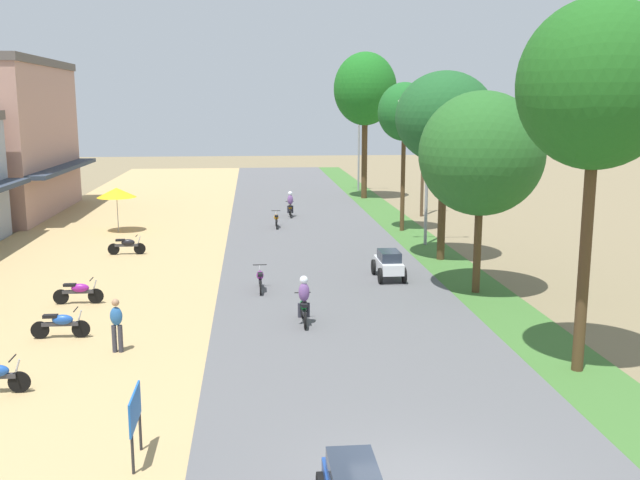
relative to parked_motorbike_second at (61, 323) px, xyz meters
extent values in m
cube|color=#2D3847|center=(-6.32, 26.78, 2.52)|extent=(1.20, 13.66, 0.25)
cylinder|color=black|center=(0.05, -4.31, -0.21)|extent=(0.56, 0.06, 0.56)
cylinder|color=#A5A8AD|center=(-0.01, -4.31, 0.06)|extent=(0.26, 0.05, 0.68)
cylinder|color=black|center=(-0.07, -4.31, 0.43)|extent=(0.04, 0.54, 0.04)
cylinder|color=black|center=(0.59, 0.00, -0.21)|extent=(0.56, 0.06, 0.56)
cylinder|color=black|center=(-0.65, 0.00, -0.21)|extent=(0.56, 0.06, 0.56)
cube|color=#333338|center=(-0.03, 0.00, -0.03)|extent=(1.12, 0.12, 0.12)
ellipsoid|color=#1E4CA5|center=(0.05, 0.00, 0.11)|extent=(0.64, 0.28, 0.32)
cube|color=black|center=(-0.31, 0.00, 0.23)|extent=(0.44, 0.20, 0.10)
cylinder|color=#A5A8AD|center=(0.53, 0.00, 0.06)|extent=(0.26, 0.05, 0.68)
cylinder|color=black|center=(0.47, 0.00, 0.43)|extent=(0.04, 0.54, 0.04)
cylinder|color=black|center=(0.23, 3.95, -0.21)|extent=(0.56, 0.06, 0.56)
cylinder|color=black|center=(-1.01, 3.95, -0.21)|extent=(0.56, 0.06, 0.56)
cube|color=#333338|center=(-0.39, 3.95, -0.03)|extent=(1.12, 0.12, 0.12)
ellipsoid|color=#8C1E8C|center=(-0.31, 3.95, 0.11)|extent=(0.64, 0.28, 0.32)
cube|color=black|center=(-0.67, 3.95, 0.23)|extent=(0.44, 0.20, 0.10)
cylinder|color=#A5A8AD|center=(0.17, 3.95, 0.06)|extent=(0.26, 0.05, 0.68)
cylinder|color=black|center=(0.11, 3.95, 0.43)|extent=(0.04, 0.54, 0.04)
cylinder|color=black|center=(0.51, 12.67, -0.21)|extent=(0.56, 0.06, 0.56)
cylinder|color=black|center=(-0.73, 12.67, -0.21)|extent=(0.56, 0.06, 0.56)
cube|color=#333338|center=(-0.11, 12.67, -0.03)|extent=(1.12, 0.12, 0.12)
ellipsoid|color=black|center=(-0.03, 12.67, 0.11)|extent=(0.64, 0.28, 0.32)
cube|color=black|center=(-0.39, 12.67, 0.23)|extent=(0.44, 0.20, 0.10)
cylinder|color=#A5A8AD|center=(0.45, 12.67, 0.06)|extent=(0.26, 0.05, 0.68)
cylinder|color=black|center=(0.39, 12.67, 0.43)|extent=(0.04, 0.54, 0.04)
cylinder|color=#262628|center=(3.56, -8.72, -0.09)|extent=(0.06, 0.06, 0.80)
cylinder|color=#262628|center=(3.56, -7.72, -0.09)|extent=(0.06, 0.06, 0.80)
cube|color=#1959B2|center=(3.56, -8.22, 0.66)|extent=(0.04, 1.30, 0.70)
cylinder|color=#99999E|center=(-1.66, 19.20, 0.56)|extent=(0.05, 0.05, 2.10)
cone|color=gold|center=(-1.66, 19.20, 1.76)|extent=(2.20, 2.20, 0.55)
cylinder|color=#33333D|center=(1.88, -1.46, -0.08)|extent=(0.14, 0.14, 0.82)
cylinder|color=#33333D|center=(2.06, -1.47, -0.08)|extent=(0.14, 0.14, 0.82)
ellipsoid|color=#265999|center=(1.97, -1.46, 0.61)|extent=(0.38, 0.26, 0.56)
sphere|color=#9E7556|center=(1.97, -1.46, 1.02)|extent=(0.22, 0.22, 0.22)
cylinder|color=#4C351E|center=(14.79, -4.13, 2.74)|extent=(0.31, 0.31, 6.48)
ellipsoid|color=#1D591A|center=(14.79, -4.13, 7.18)|extent=(4.06, 4.06, 4.36)
cylinder|color=#4C351E|center=(14.57, 4.23, 1.54)|extent=(0.30, 0.30, 4.07)
ellipsoid|color=#255D23|center=(14.57, 4.23, 4.86)|extent=(4.69, 4.69, 4.66)
cylinder|color=#4C351E|center=(14.75, 10.21, 2.23)|extent=(0.36, 0.36, 5.45)
ellipsoid|color=#1D5224|center=(14.75, 10.21, 6.10)|extent=(4.50, 4.50, 4.16)
cylinder|color=#4C351E|center=(14.55, 18.03, 2.44)|extent=(0.25, 0.25, 5.86)
ellipsoid|color=#1C5E23|center=(14.55, 18.03, 6.26)|extent=(2.98, 2.98, 3.25)
cylinder|color=#4C351E|center=(14.61, 32.57, 2.90)|extent=(0.44, 0.44, 6.79)
ellipsoid|color=#1A641C|center=(14.61, 32.57, 7.80)|extent=(4.75, 4.75, 5.46)
cylinder|color=gray|center=(14.89, 13.82, 3.28)|extent=(0.16, 0.16, 7.54)
cylinder|color=gray|center=(14.19, 13.82, 6.90)|extent=(1.40, 0.08, 0.08)
ellipsoid|color=silver|center=(13.49, 13.82, 6.83)|extent=(0.36, 0.20, 0.14)
cylinder|color=gray|center=(15.59, 13.82, 6.90)|extent=(1.40, 0.08, 0.08)
ellipsoid|color=silver|center=(16.29, 13.82, 6.83)|extent=(0.36, 0.20, 0.14)
cylinder|color=gray|center=(14.89, 37.42, 3.08)|extent=(0.16, 0.16, 7.14)
cylinder|color=gray|center=(14.19, 37.42, 6.50)|extent=(1.40, 0.08, 0.08)
ellipsoid|color=silver|center=(13.49, 37.42, 6.43)|extent=(0.36, 0.20, 0.14)
cylinder|color=gray|center=(15.59, 37.42, 6.50)|extent=(1.40, 0.08, 0.08)
ellipsoid|color=silver|center=(16.29, 37.42, 6.43)|extent=(0.36, 0.20, 0.14)
cylinder|color=brown|center=(17.00, 23.52, 3.61)|extent=(0.20, 0.20, 8.32)
cube|color=#473323|center=(17.00, 23.52, 7.26)|extent=(1.80, 0.10, 0.10)
cube|color=#232B38|center=(7.61, -10.96, 0.52)|extent=(0.81, 1.30, 0.40)
cube|color=silver|center=(11.58, 6.63, 0.10)|extent=(0.88, 2.25, 0.44)
cube|color=#232B38|center=(11.58, 6.53, 0.52)|extent=(0.81, 1.30, 0.40)
cylinder|color=black|center=(12.08, 5.82, -0.15)|extent=(0.11, 0.64, 0.64)
cylinder|color=black|center=(11.09, 5.82, -0.15)|extent=(0.11, 0.64, 0.64)
cylinder|color=black|center=(12.08, 7.44, -0.15)|extent=(0.11, 0.64, 0.64)
cylinder|color=black|center=(11.09, 7.44, -0.15)|extent=(0.11, 0.64, 0.64)
cylinder|color=black|center=(7.62, 1.39, -0.19)|extent=(0.06, 0.56, 0.56)
cylinder|color=black|center=(7.62, 0.15, -0.19)|extent=(0.06, 0.56, 0.56)
cube|color=#333338|center=(7.62, 0.77, -0.01)|extent=(0.12, 1.12, 0.12)
ellipsoid|color=#14722D|center=(7.62, 0.85, 0.13)|extent=(0.28, 0.64, 0.32)
cube|color=black|center=(7.62, 0.49, 0.25)|extent=(0.20, 0.44, 0.10)
cylinder|color=#A5A8AD|center=(7.62, 1.33, 0.08)|extent=(0.05, 0.26, 0.68)
cylinder|color=black|center=(7.62, 1.27, 0.45)|extent=(0.54, 0.04, 0.04)
ellipsoid|color=#724C8C|center=(7.62, 0.57, 0.65)|extent=(0.36, 0.28, 0.64)
sphere|color=white|center=(7.62, 0.61, 1.05)|extent=(0.28, 0.28, 0.28)
cylinder|color=#2D2D38|center=(7.48, 0.67, 0.01)|extent=(0.12, 0.12, 0.48)
cylinder|color=#2D2D38|center=(7.76, 0.67, 0.01)|extent=(0.12, 0.12, 0.48)
cylinder|color=black|center=(6.24, 5.77, -0.19)|extent=(0.06, 0.56, 0.56)
cylinder|color=black|center=(6.24, 4.53, -0.19)|extent=(0.06, 0.56, 0.56)
cube|color=#333338|center=(6.24, 5.15, -0.01)|extent=(0.12, 1.12, 0.12)
ellipsoid|color=#8C1E8C|center=(6.24, 5.23, 0.13)|extent=(0.28, 0.64, 0.32)
cube|color=black|center=(6.24, 4.87, 0.25)|extent=(0.20, 0.44, 0.10)
cylinder|color=#A5A8AD|center=(6.24, 5.71, 0.08)|extent=(0.05, 0.26, 0.68)
cylinder|color=black|center=(6.24, 5.65, 0.45)|extent=(0.54, 0.04, 0.04)
cylinder|color=black|center=(7.37, 20.29, -0.19)|extent=(0.06, 0.56, 0.56)
cylinder|color=black|center=(7.37, 19.05, -0.19)|extent=(0.06, 0.56, 0.56)
cube|color=#333338|center=(7.37, 19.67, -0.01)|extent=(0.12, 1.12, 0.12)
ellipsoid|color=orange|center=(7.37, 19.75, 0.13)|extent=(0.28, 0.64, 0.32)
cube|color=black|center=(7.37, 19.39, 0.25)|extent=(0.20, 0.44, 0.10)
cylinder|color=#A5A8AD|center=(7.37, 20.23, 0.08)|extent=(0.05, 0.26, 0.68)
cylinder|color=black|center=(7.37, 20.17, 0.45)|extent=(0.54, 0.04, 0.04)
cylinder|color=black|center=(8.41, 24.36, -0.19)|extent=(0.06, 0.56, 0.56)
cylinder|color=black|center=(8.41, 23.12, -0.19)|extent=(0.06, 0.56, 0.56)
cube|color=#333338|center=(8.41, 23.74, -0.01)|extent=(0.12, 1.12, 0.12)
ellipsoid|color=orange|center=(8.41, 23.82, 0.13)|extent=(0.28, 0.64, 0.32)
cube|color=black|center=(8.41, 23.46, 0.25)|extent=(0.20, 0.44, 0.10)
cylinder|color=#A5A8AD|center=(8.41, 24.30, 0.08)|extent=(0.05, 0.26, 0.68)
cylinder|color=black|center=(8.41, 24.24, 0.45)|extent=(0.54, 0.04, 0.04)
ellipsoid|color=#724C8C|center=(8.41, 23.54, 0.65)|extent=(0.36, 0.28, 0.64)
sphere|color=white|center=(8.41, 23.58, 1.05)|extent=(0.28, 0.28, 0.28)
cylinder|color=#2D2D38|center=(8.27, 23.64, 0.01)|extent=(0.12, 0.12, 0.48)
cylinder|color=#2D2D38|center=(8.55, 23.64, 0.01)|extent=(0.12, 0.12, 0.48)
camera|label=1|loc=(5.99, -22.05, 6.70)|focal=40.28mm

